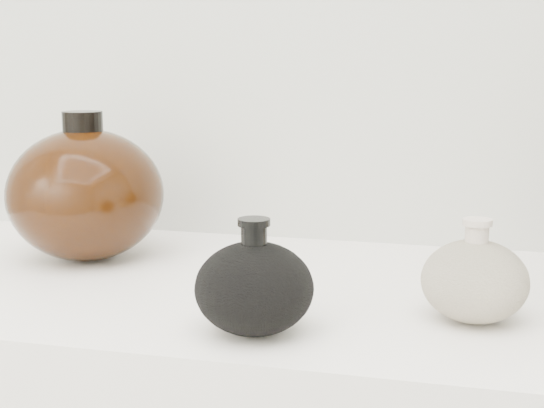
# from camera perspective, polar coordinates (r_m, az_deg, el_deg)

# --- Properties ---
(black_gourd_vase) EXTENTS (0.12, 0.12, 0.12)m
(black_gourd_vase) POSITION_cam_1_polar(r_m,az_deg,el_deg) (0.76, -1.35, -6.28)
(black_gourd_vase) COLOR black
(black_gourd_vase) RESTS_ON display_counter
(cream_gourd_vase) EXTENTS (0.14, 0.14, 0.11)m
(cream_gourd_vase) POSITION_cam_1_polar(r_m,az_deg,el_deg) (0.82, 15.01, -5.56)
(cream_gourd_vase) COLOR beige
(cream_gourd_vase) RESTS_ON display_counter
(left_round_pot) EXTENTS (0.22, 0.22, 0.20)m
(left_round_pot) POSITION_cam_1_polar(r_m,az_deg,el_deg) (1.06, -13.84, 0.74)
(left_round_pot) COLOR black
(left_round_pot) RESTS_ON display_counter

